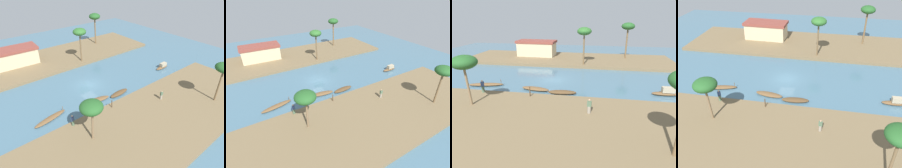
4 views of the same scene
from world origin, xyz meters
The scene contains 15 objects.
river_water centered at (0.00, 0.00, 0.00)m, with size 77.21×77.21×0.00m, color #476B7F.
riverbank_left centered at (0.00, -14.78, 0.26)m, with size 47.65×14.30×0.53m, color brown.
riverbank_right centered at (0.00, 14.78, 0.26)m, with size 47.65×14.30×0.53m, color brown.
sampan_near_left_bank centered at (16.48, -4.20, 0.45)m, with size 3.55×1.05×1.20m.
sampan_upstream_small centered at (-9.63, -4.73, 0.22)m, with size 5.33×2.05×1.04m.
sampan_with_tall_canopy centered at (2.48, -6.01, 0.26)m, with size 4.02×1.48×0.53m.
sampan_downstream_large centered at (-1.58, -5.27, 0.24)m, with size 4.33×1.78×0.48m.
person_on_near_bank centered at (6.44, -11.94, 1.24)m, with size 0.48×0.39×1.60m.
person_by_mooring centered at (-7.86, -8.36, 1.27)m, with size 0.54×0.54×1.72m.
mooring_post centered at (-1.22, -8.61, 1.16)m, with size 0.14×0.14×1.28m, color #4C3823.
palm_tree_left_near centered at (-7.12, -12.22, 5.52)m, with size 2.82×2.82×5.84m.
palm_tree_left_far centered at (13.03, -17.60, 6.27)m, with size 2.70×2.70×6.61m.
palm_tree_right_tall centered at (4.26, 9.17, 7.06)m, with size 2.86×2.86×7.48m.
palm_tree_right_short centered at (13.53, 16.91, 7.58)m, with size 2.94×2.94×8.09m.
riverside_building centered at (-7.88, 16.50, 2.43)m, with size 9.59×4.89×3.75m.
Camera 2 is at (-12.87, -29.63, 18.01)m, focal length 28.15 mm.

